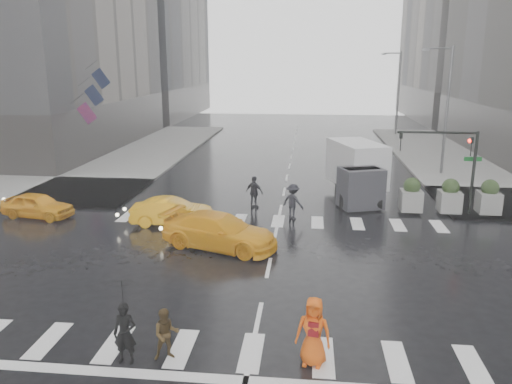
# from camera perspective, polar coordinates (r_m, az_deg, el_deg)

# --- Properties ---
(ground) EXTENTS (120.00, 120.00, 0.00)m
(ground) POSITION_cam_1_polar(r_m,az_deg,el_deg) (20.01, 1.46, -8.63)
(ground) COLOR black
(ground) RESTS_ON ground
(sidewalk_nw) EXTENTS (35.00, 35.00, 0.15)m
(sidewalk_nw) POSITION_cam_1_polar(r_m,az_deg,el_deg) (42.23, -23.83, 2.71)
(sidewalk_nw) COLOR slate
(sidewalk_nw) RESTS_ON ground
(road_markings) EXTENTS (18.00, 48.00, 0.01)m
(road_markings) POSITION_cam_1_polar(r_m,az_deg,el_deg) (20.01, 1.46, -8.62)
(road_markings) COLOR silver
(road_markings) RESTS_ON ground
(traffic_signal_pole) EXTENTS (4.45, 0.42, 4.50)m
(traffic_signal_pole) POSITION_cam_1_polar(r_m,az_deg,el_deg) (27.80, 21.81, 3.88)
(traffic_signal_pole) COLOR black
(traffic_signal_pole) RESTS_ON ground
(street_lamp_near) EXTENTS (2.15, 0.22, 9.00)m
(street_lamp_near) POSITION_cam_1_polar(r_m,az_deg,el_deg) (37.64, 20.82, 9.21)
(street_lamp_near) COLOR #59595B
(street_lamp_near) RESTS_ON ground
(street_lamp_far) EXTENTS (2.15, 0.22, 9.00)m
(street_lamp_far) POSITION_cam_1_polar(r_m,az_deg,el_deg) (57.18, 15.85, 11.15)
(street_lamp_far) COLOR #59595B
(street_lamp_far) RESTS_ON ground
(planter_west) EXTENTS (1.10, 1.10, 1.80)m
(planter_west) POSITION_cam_1_polar(r_m,az_deg,el_deg) (27.97, 17.32, -0.36)
(planter_west) COLOR slate
(planter_west) RESTS_ON ground
(planter_mid) EXTENTS (1.10, 1.10, 1.80)m
(planter_mid) POSITION_cam_1_polar(r_m,az_deg,el_deg) (28.44, 21.27, -0.46)
(planter_mid) COLOR slate
(planter_mid) RESTS_ON ground
(planter_east) EXTENTS (1.10, 1.10, 1.80)m
(planter_east) POSITION_cam_1_polar(r_m,az_deg,el_deg) (29.03, 25.08, -0.56)
(planter_east) COLOR slate
(planter_east) RESTS_ON ground
(flag_cluster) EXTENTS (2.87, 3.06, 4.69)m
(flag_cluster) POSITION_cam_1_polar(r_m,az_deg,el_deg) (40.42, -18.41, 10.71)
(flag_cluster) COLOR #59595B
(flag_cluster) RESTS_ON ground
(pedestrian_black) EXTENTS (0.96, 0.98, 2.43)m
(pedestrian_black) POSITION_cam_1_polar(r_m,az_deg,el_deg) (13.98, -14.94, -12.75)
(pedestrian_black) COLOR black
(pedestrian_black) RESTS_ON ground
(pedestrian_brown) EXTENTS (0.87, 0.78, 1.47)m
(pedestrian_brown) POSITION_cam_1_polar(r_m,az_deg,el_deg) (14.31, -10.22, -15.70)
(pedestrian_brown) COLOR #433218
(pedestrian_brown) RESTS_ON ground
(pedestrian_orange) EXTENTS (1.05, 0.79, 1.94)m
(pedestrian_orange) POSITION_cam_1_polar(r_m,az_deg,el_deg) (13.84, 6.58, -15.55)
(pedestrian_orange) COLOR #E1530F
(pedestrian_orange) RESTS_ON ground
(pedestrian_far_a) EXTENTS (1.24, 1.04, 1.81)m
(pedestrian_far_a) POSITION_cam_1_polar(r_m,az_deg,el_deg) (27.62, -0.18, -0.03)
(pedestrian_far_a) COLOR black
(pedestrian_far_a) RESTS_ON ground
(pedestrian_far_b) EXTENTS (1.37, 1.19, 1.86)m
(pedestrian_far_b) POSITION_cam_1_polar(r_m,az_deg,el_deg) (25.76, 4.24, -1.11)
(pedestrian_far_b) COLOR black
(pedestrian_far_b) RESTS_ON ground
(taxi_front) EXTENTS (4.00, 2.15, 1.29)m
(taxi_front) POSITION_cam_1_polar(r_m,az_deg,el_deg) (28.44, -23.70, -1.40)
(taxi_front) COLOR #FFAA0D
(taxi_front) RESTS_ON ground
(taxi_mid) EXTENTS (4.16, 1.80, 1.33)m
(taxi_mid) POSITION_cam_1_polar(r_m,az_deg,el_deg) (25.24, -9.59, -2.23)
(taxi_mid) COLOR #FFAA0D
(taxi_mid) RESTS_ON ground
(taxi_rear) EXTENTS (5.02, 3.42, 1.51)m
(taxi_rear) POSITION_cam_1_polar(r_m,az_deg,el_deg) (21.87, -4.18, -4.48)
(taxi_rear) COLOR #FFAA0D
(taxi_rear) RESTS_ON ground
(box_truck) EXTENTS (2.29, 6.11, 3.25)m
(box_truck) POSITION_cam_1_polar(r_m,az_deg,el_deg) (30.06, 11.53, 2.50)
(box_truck) COLOR silver
(box_truck) RESTS_ON ground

